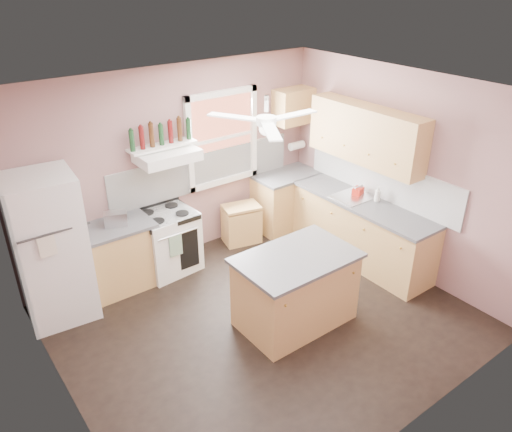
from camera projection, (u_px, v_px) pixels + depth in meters
floor at (264, 320)px, 5.98m from camera, size 4.50×4.50×0.00m
ceiling at (266, 95)px, 4.75m from camera, size 4.50×4.50×0.00m
wall_back at (174, 165)px, 6.81m from camera, size 4.50×0.05×2.70m
wall_right at (401, 172)px, 6.58m from camera, size 0.05×4.00×2.70m
wall_left at (50, 297)px, 4.15m from camera, size 0.05×4.00×2.70m
backsplash_back at (205, 171)px, 7.10m from camera, size 2.90×0.03×0.55m
backsplash_right at (380, 178)px, 6.85m from camera, size 0.03×2.60×0.55m
window_view at (221, 138)px, 7.06m from camera, size 1.00×0.02×1.20m
window_frame at (223, 139)px, 7.04m from camera, size 1.16×0.07×1.36m
refrigerator at (50, 249)px, 5.71m from camera, size 0.83×0.81×1.80m
base_cabinet_left at (119, 258)px, 6.43m from camera, size 0.90×0.60×0.86m
counter_left at (115, 227)px, 6.22m from camera, size 0.92×0.62×0.04m
toaster at (116, 219)px, 6.18m from camera, size 0.32×0.25×0.18m
stove at (167, 242)px, 6.79m from camera, size 0.79×0.69×0.86m
range_hood at (167, 156)px, 6.36m from camera, size 0.78×0.50×0.14m
bottle_shelf at (162, 146)px, 6.40m from camera, size 0.90×0.26×0.03m
cart at (241, 225)px, 7.55m from camera, size 0.61×0.47×0.54m
base_cabinet_corner at (286, 201)px, 7.93m from camera, size 1.00×0.60×0.86m
base_cabinet_right at (361, 232)px, 7.04m from camera, size 0.60×2.20×0.86m
counter_corner at (287, 175)px, 7.72m from camera, size 1.02×0.62×0.04m
counter_right at (363, 203)px, 6.83m from camera, size 0.62×2.22×0.04m
sink at (353, 197)px, 6.96m from camera, size 0.55×0.45×0.03m
faucet at (361, 190)px, 7.01m from camera, size 0.03×0.03×0.14m
upper_cabinet_right at (366, 134)px, 6.63m from camera, size 0.33×1.80×0.76m
upper_cabinet_corner at (293, 106)px, 7.46m from camera, size 0.60×0.33×0.52m
paper_towel at (297, 146)px, 7.84m from camera, size 0.26×0.12×0.12m
island at (295, 291)px, 5.78m from camera, size 1.28×0.81×0.86m
island_top at (297, 258)px, 5.57m from camera, size 1.36×0.89×0.04m
ceiling_fan_hub at (266, 121)px, 4.86m from camera, size 0.20×0.20×0.08m
soap_bottle at (378, 194)px, 6.78m from camera, size 0.10×0.10×0.22m
red_caddy at (358, 191)px, 7.01m from camera, size 0.21×0.17×0.10m
wine_bottles at (161, 134)px, 6.33m from camera, size 0.86×0.06×0.31m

